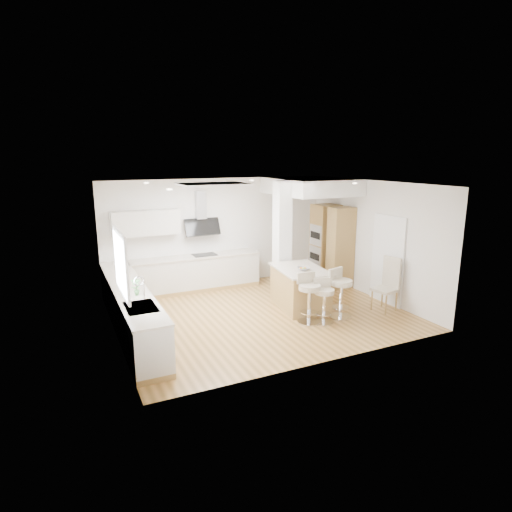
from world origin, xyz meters
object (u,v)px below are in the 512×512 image
dining_chair (388,282)px  peninsula (300,288)px  bar_stool_a (309,296)px  bar_stool_b (324,299)px  bar_stool_c (340,291)px

dining_chair → peninsula: bearing=138.0°
bar_stool_a → bar_stool_b: bar_stool_a is taller
bar_stool_a → dining_chair: bearing=0.7°
peninsula → bar_stool_c: 1.01m
peninsula → bar_stool_b: (-0.04, -1.00, 0.06)m
peninsula → bar_stool_c: size_ratio=1.53×
bar_stool_c → dining_chair: (1.23, -0.07, 0.05)m
bar_stool_b → bar_stool_c: 0.51m
bar_stool_a → bar_stool_c: (0.76, -0.03, 0.01)m
bar_stool_c → dining_chair: dining_chair is taller
bar_stool_c → peninsula: bearing=101.4°
peninsula → bar_stool_a: (-0.31, -0.86, 0.12)m
bar_stool_b → dining_chair: (1.72, 0.04, 0.12)m
peninsula → dining_chair: size_ratio=1.35×
peninsula → bar_stool_b: bearing=-84.7°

